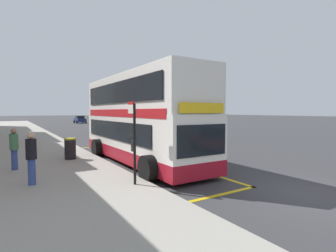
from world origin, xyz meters
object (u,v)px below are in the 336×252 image
Objects in this scene: bus_stop_sign at (134,136)px; parked_car_black_kerbside at (116,124)px; pedestrian_further_back at (31,156)px; double_decker_bus at (139,122)px; litter_bin at (70,148)px; pedestrian_waiting_near_sign at (14,147)px; parked_car_silver_across at (149,131)px; parked_car_navy_ahead at (80,119)px.

bus_stop_sign is 0.66× the size of parked_car_black_kerbside.
double_decker_bus is at bearing 24.04° from pedestrian_further_back.
bus_stop_sign reaches higher than litter_bin.
pedestrian_waiting_near_sign is (-12.72, -21.86, 0.30)m from parked_car_black_kerbside.
parked_car_navy_ahead is at bearing 84.77° from parked_car_silver_across.
litter_bin is at bearing -140.91° from parked_car_silver_across.
parked_car_black_kerbside is 3.88× the size of litter_bin.
parked_car_black_kerbside is (1.89, 13.35, 0.00)m from parked_car_silver_across.
double_decker_bus is 23.65m from parked_car_black_kerbside.
parked_car_black_kerbside is 2.40× the size of pedestrian_waiting_near_sign.
parked_car_navy_ahead is 46.70m from pedestrian_waiting_near_sign.
double_decker_bus is 3.62× the size of bus_stop_sign.
pedestrian_further_back is 4.66m from litter_bin.
pedestrian_further_back is (0.45, -2.87, 0.02)m from pedestrian_waiting_near_sign.
parked_car_navy_ahead is (7.53, 45.46, -1.26)m from double_decker_bus.
parked_car_navy_ahead is at bearing 78.98° from bus_stop_sign.
litter_bin is (-8.34, -7.22, -0.11)m from parked_car_silver_across.
double_decker_bus is 4.50m from bus_stop_sign.
double_decker_bus reaches higher than pedestrian_waiting_near_sign.
pedestrian_waiting_near_sign is at bearing -108.87° from parked_car_navy_ahead.
parked_car_silver_across is at bearing 38.16° from pedestrian_waiting_near_sign.
litter_bin is at bearing 98.79° from bus_stop_sign.
pedestrian_waiting_near_sign is 1.62× the size of litter_bin.
bus_stop_sign is 15.09m from parked_car_silver_across.
parked_car_silver_across is (5.33, 9.13, -1.26)m from double_decker_bus.
parked_car_navy_ahead is 1.00× the size of parked_car_black_kerbside.
double_decker_bus reaches higher than bus_stop_sign.
double_decker_bus reaches higher than parked_car_silver_across.
litter_bin is at bearing 27.45° from pedestrian_waiting_near_sign.
parked_car_black_kerbside is at bearing 80.18° from parked_car_silver_across.
parked_car_black_kerbside is 2.36× the size of pedestrian_further_back.
pedestrian_further_back is at bearing -134.16° from parked_car_silver_across.
pedestrian_further_back is (-5.05, -2.25, -0.95)m from double_decker_bus.
pedestrian_further_back reaches higher than parked_car_silver_across.
parked_car_silver_across is at bearing 40.87° from litter_bin.
parked_car_silver_across is 13.48m from parked_car_black_kerbside.
parked_car_navy_ahead reaches higher than litter_bin.
double_decker_bus is 5.77× the size of pedestrian_waiting_near_sign.
parked_car_silver_across is 1.00× the size of parked_car_black_kerbside.
bus_stop_sign is (-2.10, -3.97, -0.29)m from double_decker_bus.
parked_car_navy_ahead is 49.34m from pedestrian_further_back.
double_decker_bus is 5.68× the size of pedestrian_further_back.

